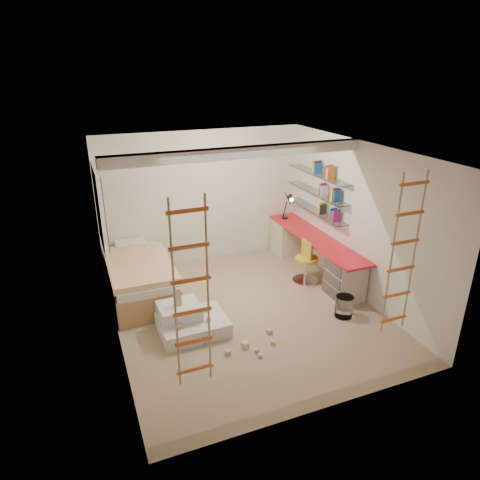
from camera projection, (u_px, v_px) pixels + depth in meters
name	position (u px, v px, depth m)	size (l,w,h in m)	color
floor	(247.00, 312.00, 6.89)	(4.50, 4.50, 0.00)	tan
ceiling_beam	(240.00, 153.00, 6.19)	(4.00, 0.18, 0.16)	white
window_frame	(100.00, 208.00, 6.91)	(0.06, 1.15, 1.35)	white
window_blind	(102.00, 208.00, 6.93)	(0.02, 1.00, 1.20)	#4C2D1E
rope_ladder_left	(192.00, 296.00, 4.35)	(0.41, 0.04, 2.13)	#CD5623
rope_ladder_right	(403.00, 256.00, 5.27)	(0.41, 0.04, 2.13)	orange
waste_bin	(344.00, 306.00, 6.73)	(0.28, 0.28, 0.35)	white
desk	(313.00, 253.00, 8.06)	(0.56, 2.80, 0.75)	red
shelves	(317.00, 193.00, 7.93)	(0.25, 1.80, 0.71)	white
bed	(140.00, 277.00, 7.31)	(1.02, 2.00, 0.69)	#AD7F51
task_lamp	(289.00, 202.00, 8.59)	(0.14, 0.36, 0.57)	black
swivel_chair	(306.00, 267.00, 7.75)	(0.49, 0.49, 0.80)	gold
play_platform	(189.00, 321.00, 6.35)	(1.00, 0.79, 0.44)	silver
toy_blocks	(220.00, 327.00, 6.12)	(1.34, 1.12, 0.71)	#CCB284
books	(317.00, 185.00, 7.87)	(0.14, 0.64, 0.92)	#8C1E7F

